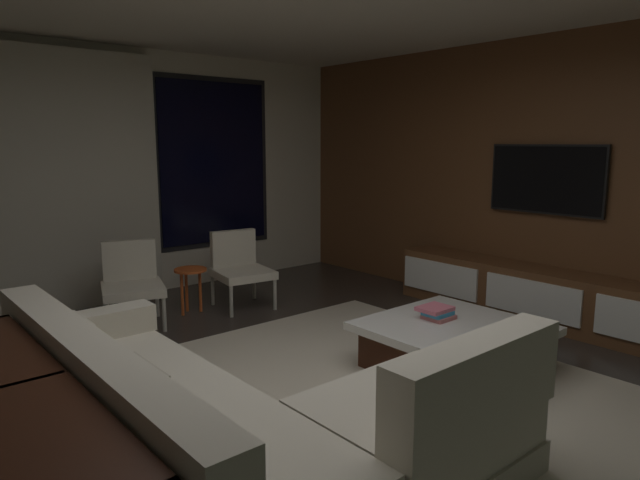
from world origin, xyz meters
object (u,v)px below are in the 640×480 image
Objects in this scene: accent_chair_near_window at (239,265)px; side_stool at (190,277)px; sectional_couch at (230,427)px; mounted_tv at (546,179)px; coffee_table at (453,347)px; media_console at (548,299)px; console_table_behind_couch at (22,459)px; accent_chair_by_curtain at (132,279)px; book_stack_on_coffee_table at (437,313)px.

side_stool is at bearing 171.27° from accent_chair_near_window.
mounted_tv reaches higher than sectional_couch.
mounted_tv reaches higher than coffee_table.
media_console is 4.50m from console_table_behind_couch.
accent_chair_by_curtain is (-1.38, 2.63, 0.25)m from coffee_table.
side_stool is 3.58m from mounted_tv.
console_table_behind_couch is at bearing 179.92° from coffee_table.
coffee_table is at bearing -62.37° from accent_chair_by_curtain.
side_stool is at bearing -3.64° from accent_chair_by_curtain.
console_table_behind_couch is at bearing 171.78° from sectional_couch.
sectional_couch is at bearing -8.22° from console_table_behind_couch.
accent_chair_near_window is 3.15m from mounted_tv.
sectional_couch is at bearing -102.92° from accent_chair_by_curtain.
console_table_behind_couch is (-2.65, -2.51, -0.03)m from accent_chair_near_window.
coffee_table is at bearing 3.64° from sectional_couch.
accent_chair_near_window is at bearing 56.60° from sectional_couch.
book_stack_on_coffee_table is 0.08× the size of media_console.
accent_chair_near_window reaches higher than coffee_table.
sectional_couch is 10.26× the size of book_stack_on_coffee_table.
book_stack_on_coffee_table is at bearing -176.33° from mounted_tv.
sectional_couch is 1.19× the size of console_table_behind_couch.
media_console is (2.37, -2.51, -0.12)m from side_stool.
coffee_table is 2.72m from side_stool.
accent_chair_near_window is at bearing 43.39° from console_table_behind_couch.
mounted_tv reaches higher than accent_chair_by_curtain.
accent_chair_near_window is 1.00× the size of accent_chair_by_curtain.
accent_chair_near_window reaches higher than console_table_behind_couch.
accent_chair_near_window is 1.70× the size of side_stool.
coffee_table is at bearing -83.89° from accent_chair_near_window.
coffee_table is at bearing -176.91° from media_console.
coffee_table is 0.37× the size of media_console.
side_stool is (0.58, -0.04, -0.06)m from accent_chair_by_curtain.
sectional_couch is 3.17m from accent_chair_near_window.
side_stool is 3.45m from media_console.
sectional_couch is at bearing -176.36° from coffee_table.
accent_chair_near_window is at bearing 96.11° from coffee_table.
sectional_couch is 2.83m from accent_chair_by_curtain.
accent_chair_near_window is 0.25× the size of media_console.
sectional_couch reaches higher than side_stool.
coffee_table is 1.02× the size of mounted_tv.
mounted_tv is (1.74, 0.11, 0.94)m from book_stack_on_coffee_table.
accent_chair_near_window is (1.74, 2.64, 0.14)m from sectional_couch.
sectional_couch is 5.43× the size of side_stool.
mounted_tv is 4.78m from console_table_behind_couch.
console_table_behind_couch is (-2.13, -2.59, 0.03)m from side_stool.
media_console is (1.84, -2.43, -0.18)m from accent_chair_near_window.
coffee_table is 2.52× the size of side_stool.
media_console is (2.95, -2.55, -0.18)m from accent_chair_by_curtain.
mounted_tv is at bearing -36.85° from accent_chair_by_curtain.
mounted_tv reaches higher than accent_chair_near_window.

